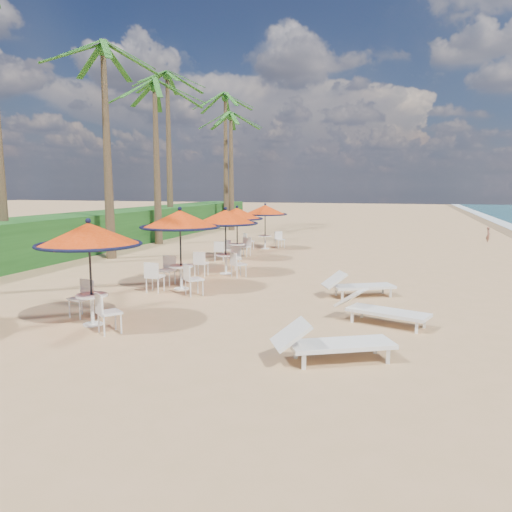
{
  "coord_description": "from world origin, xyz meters",
  "views": [
    {
      "loc": [
        1.5,
        -9.94,
        3.17
      ],
      "look_at": [
        -2.49,
        3.35,
        1.2
      ],
      "focal_mm": 35.0,
      "sensor_mm": 36.0,
      "label": 1
    }
  ],
  "objects_px": {
    "station_2": "(225,225)",
    "lounger_near": "(329,342)",
    "station_4": "(265,214)",
    "station_3": "(236,220)",
    "lounger_far": "(356,285)",
    "lounger_mid": "(379,308)",
    "station_0": "(89,244)",
    "station_1": "(179,229)"
  },
  "relations": [
    {
      "from": "station_3",
      "to": "lounger_near",
      "type": "height_order",
      "value": "station_3"
    },
    {
      "from": "station_0",
      "to": "lounger_near",
      "type": "xyz_separation_m",
      "value": [
        5.54,
        -0.85,
        -1.5
      ]
    },
    {
      "from": "station_2",
      "to": "station_4",
      "type": "xyz_separation_m",
      "value": [
        -0.59,
        7.34,
        -0.01
      ]
    },
    {
      "from": "station_1",
      "to": "station_4",
      "type": "bearing_deg",
      "value": 90.95
    },
    {
      "from": "lounger_far",
      "to": "station_0",
      "type": "bearing_deg",
      "value": -166.62
    },
    {
      "from": "station_2",
      "to": "station_3",
      "type": "xyz_separation_m",
      "value": [
        -0.8,
        3.51,
        -0.07
      ]
    },
    {
      "from": "station_0",
      "to": "station_2",
      "type": "height_order",
      "value": "station_0"
    },
    {
      "from": "lounger_far",
      "to": "station_1",
      "type": "bearing_deg",
      "value": 158.45
    },
    {
      "from": "station_1",
      "to": "lounger_near",
      "type": "height_order",
      "value": "station_1"
    },
    {
      "from": "station_1",
      "to": "lounger_far",
      "type": "bearing_deg",
      "value": 5.65
    },
    {
      "from": "lounger_near",
      "to": "station_3",
      "type": "bearing_deg",
      "value": 89.39
    },
    {
      "from": "station_2",
      "to": "lounger_mid",
      "type": "height_order",
      "value": "station_2"
    },
    {
      "from": "station_1",
      "to": "lounger_far",
      "type": "height_order",
      "value": "station_1"
    },
    {
      "from": "station_0",
      "to": "station_2",
      "type": "distance_m",
      "value": 7.15
    },
    {
      "from": "lounger_mid",
      "to": "lounger_far",
      "type": "relative_size",
      "value": 1.05
    },
    {
      "from": "station_0",
      "to": "lounger_far",
      "type": "distance_m",
      "value": 7.38
    },
    {
      "from": "station_4",
      "to": "lounger_near",
      "type": "distance_m",
      "value": 16.33
    },
    {
      "from": "station_2",
      "to": "lounger_mid",
      "type": "distance_m",
      "value": 7.74
    },
    {
      "from": "station_3",
      "to": "lounger_mid",
      "type": "distance_m",
      "value": 10.84
    },
    {
      "from": "station_0",
      "to": "station_3",
      "type": "xyz_separation_m",
      "value": [
        -0.18,
        10.63,
        -0.17
      ]
    },
    {
      "from": "station_3",
      "to": "lounger_far",
      "type": "distance_m",
      "value": 8.31
    },
    {
      "from": "station_4",
      "to": "station_0",
      "type": "bearing_deg",
      "value": -90.11
    },
    {
      "from": "lounger_mid",
      "to": "station_3",
      "type": "bearing_deg",
      "value": 146.03
    },
    {
      "from": "station_1",
      "to": "lounger_mid",
      "type": "relative_size",
      "value": 1.13
    },
    {
      "from": "station_2",
      "to": "lounger_mid",
      "type": "bearing_deg",
      "value": -42.26
    },
    {
      "from": "station_0",
      "to": "station_1",
      "type": "distance_m",
      "value": 4.18
    },
    {
      "from": "station_3",
      "to": "lounger_near",
      "type": "distance_m",
      "value": 12.89
    },
    {
      "from": "station_4",
      "to": "lounger_mid",
      "type": "xyz_separation_m",
      "value": [
        6.22,
        -12.46,
        -1.39
      ]
    },
    {
      "from": "station_2",
      "to": "lounger_far",
      "type": "relative_size",
      "value": 1.14
    },
    {
      "from": "station_3",
      "to": "station_4",
      "type": "distance_m",
      "value": 3.84
    },
    {
      "from": "station_0",
      "to": "lounger_mid",
      "type": "bearing_deg",
      "value": 17.73
    },
    {
      "from": "station_3",
      "to": "station_4",
      "type": "height_order",
      "value": "station_3"
    },
    {
      "from": "station_0",
      "to": "station_3",
      "type": "height_order",
      "value": "station_0"
    },
    {
      "from": "station_2",
      "to": "station_3",
      "type": "distance_m",
      "value": 3.6
    },
    {
      "from": "station_2",
      "to": "lounger_near",
      "type": "height_order",
      "value": "station_2"
    },
    {
      "from": "station_2",
      "to": "lounger_far",
      "type": "xyz_separation_m",
      "value": [
        4.87,
        -2.42,
        -1.42
      ]
    },
    {
      "from": "station_1",
      "to": "lounger_near",
      "type": "relative_size",
      "value": 1.11
    },
    {
      "from": "station_0",
      "to": "lounger_near",
      "type": "height_order",
      "value": "station_0"
    },
    {
      "from": "station_0",
      "to": "station_1",
      "type": "bearing_deg",
      "value": 87.27
    },
    {
      "from": "station_4",
      "to": "lounger_near",
      "type": "height_order",
      "value": "station_4"
    },
    {
      "from": "station_0",
      "to": "station_4",
      "type": "distance_m",
      "value": 14.46
    },
    {
      "from": "station_3",
      "to": "lounger_far",
      "type": "height_order",
      "value": "station_3"
    }
  ]
}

